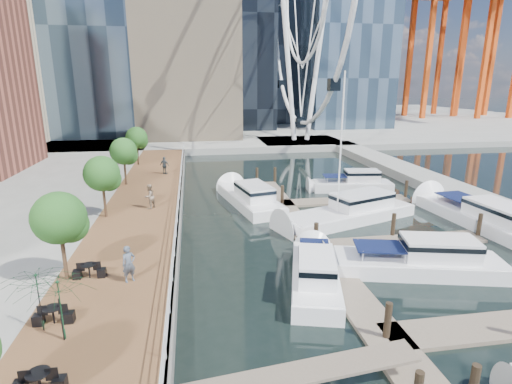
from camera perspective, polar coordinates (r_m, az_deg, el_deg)
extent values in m
plane|color=black|center=(19.58, 7.02, -17.76)|extent=(520.00, 520.00, 0.00)
cube|color=brown|center=(32.60, -16.06, -3.45)|extent=(6.00, 60.00, 1.00)
cube|color=#595954|center=(32.36, -10.78, -3.25)|extent=(0.25, 60.00, 1.00)
cube|color=gray|center=(118.24, -6.91, 10.26)|extent=(200.00, 114.00, 1.00)
cube|color=gray|center=(44.67, 24.93, 0.72)|extent=(4.00, 60.00, 1.00)
cube|color=gray|center=(71.01, 6.35, 6.99)|extent=(14.00, 12.00, 1.00)
cube|color=#6D6051|center=(28.87, 7.29, -6.25)|extent=(2.00, 32.00, 0.20)
cube|color=#6D6051|center=(22.15, 32.59, -15.76)|extent=(12.00, 2.00, 0.20)
cube|color=#6D6051|center=(29.41, 19.78, -6.67)|extent=(12.00, 2.00, 0.20)
cube|color=#6D6051|center=(37.93, 12.62, -1.22)|extent=(12.00, 2.00, 0.20)
cylinder|color=white|center=(69.73, 4.61, 18.01)|extent=(0.80, 0.80, 26.00)
cylinder|color=white|center=(71.07, 8.73, 17.84)|extent=(0.80, 0.80, 26.00)
cylinder|color=#3F2B1C|center=(22.42, -25.70, -8.44)|extent=(0.20, 0.20, 2.40)
sphere|color=#265B1E|center=(21.71, -26.33, -3.33)|extent=(2.60, 2.60, 2.60)
cylinder|color=#3F2B1C|center=(31.57, -20.81, -1.24)|extent=(0.20, 0.20, 2.40)
sphere|color=#265B1E|center=(31.07, -21.17, 2.47)|extent=(2.60, 2.60, 2.60)
cylinder|color=#3F2B1C|center=(41.12, -18.17, 2.68)|extent=(0.20, 0.20, 2.40)
sphere|color=#265B1E|center=(40.74, -18.41, 5.56)|extent=(2.60, 2.60, 2.60)
cylinder|color=#3F2B1C|center=(50.84, -16.53, 5.10)|extent=(0.20, 0.20, 2.40)
sphere|color=#265B1E|center=(50.53, -16.71, 7.45)|extent=(2.60, 2.60, 2.60)
imported|color=#454F5C|center=(21.15, -17.72, -9.77)|extent=(0.82, 0.73, 1.88)
imported|color=#88735E|center=(32.65, -15.00, -0.61)|extent=(1.17, 1.21, 1.97)
imported|color=#323A3F|center=(44.80, -12.93, 3.73)|extent=(1.20, 0.99, 1.92)
imported|color=#0E361C|center=(18.44, -28.52, -13.62)|extent=(3.52, 3.56, 2.60)
imported|color=#0F391E|center=(17.47, -26.21, -14.90)|extent=(3.62, 3.66, 2.63)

